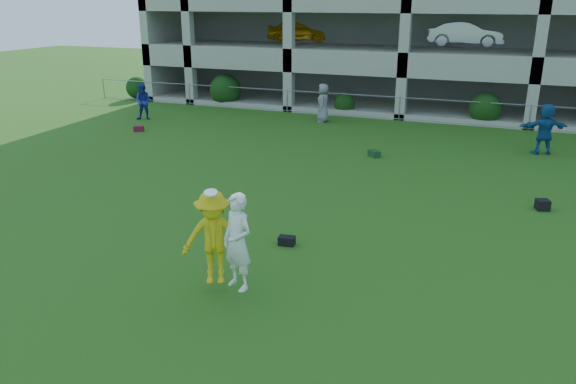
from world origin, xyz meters
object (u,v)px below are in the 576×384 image
at_px(bystander_c, 323,103).
at_px(frisbee_contest, 220,239).
at_px(crate_d, 543,205).
at_px(bystander_d, 545,129).
at_px(bystander_a, 144,102).

relative_size(bystander_c, frisbee_contest, 0.89).
bearing_deg(bystander_c, crate_d, 34.18).
distance_m(crate_d, frisbee_contest, 10.02).
bearing_deg(crate_d, bystander_d, 88.54).
height_order(bystander_d, crate_d, bystander_d).
distance_m(bystander_a, bystander_d, 18.35).
bearing_deg(crate_d, frisbee_contest, -129.24).
height_order(bystander_a, bystander_d, bystander_d).
bearing_deg(bystander_a, frisbee_contest, -67.87).
relative_size(bystander_a, bystander_d, 0.90).
distance_m(bystander_a, crate_d, 19.32).
bearing_deg(bystander_c, bystander_d, 63.21).
xyz_separation_m(bystander_a, frisbee_contest, (11.87, -14.22, 0.34)).
bearing_deg(bystander_d, frisbee_contest, 44.91).
relative_size(bystander_a, crate_d, 5.13).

